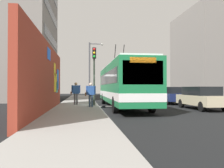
{
  "coord_description": "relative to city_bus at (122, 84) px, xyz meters",
  "views": [
    {
      "loc": [
        -18.44,
        1.18,
        1.51
      ],
      "look_at": [
        1.55,
        -1.32,
        1.83
      ],
      "focal_mm": 36.97,
      "sensor_mm": 36.0,
      "label": 1
    }
  ],
  "objects": [
    {
      "name": "parked_car_white",
      "position": [
        9.39,
        -5.2,
        -0.99
      ],
      "size": [
        4.13,
        1.8,
        1.58
      ],
      "color": "white",
      "rests_on": "ground_plane"
    },
    {
      "name": "graffiti_wall",
      "position": [
        -3.28,
        5.15,
        0.25
      ],
      "size": [
        13.22,
        0.32,
        4.14
      ],
      "color": "maroon",
      "rests_on": "ground_plane"
    },
    {
      "name": "curbside_puddle",
      "position": [
        0.87,
        1.2,
        -1.82
      ],
      "size": [
        1.85,
        1.85,
        0.0
      ],
      "primitive_type": "cylinder",
      "color": "black",
      "rests_on": "ground_plane"
    },
    {
      "name": "pedestrian_midblock",
      "position": [
        1.28,
        3.57,
        -0.61
      ],
      "size": [
        0.24,
        0.78,
        1.78
      ],
      "color": "#595960",
      "rests_on": "sidewalk_slab"
    },
    {
      "name": "traffic_light",
      "position": [
        0.29,
        2.15,
        1.31
      ],
      "size": [
        0.49,
        0.28,
        4.45
      ],
      "color": "#2D382D",
      "rests_on": "sidewalk_slab"
    },
    {
      "name": "sidewalk_slab",
      "position": [
        1.08,
        3.4,
        -1.74
      ],
      "size": [
        48.0,
        3.2,
        0.15
      ],
      "primitive_type": "cube",
      "color": "gray",
      "rests_on": "ground_plane"
    },
    {
      "name": "parked_car_champagne",
      "position": [
        -2.17,
        -5.2,
        -0.98
      ],
      "size": [
        4.6,
        1.8,
        1.58
      ],
      "color": "#C6B793",
      "rests_on": "ground_plane"
    },
    {
      "name": "pedestrian_at_curb",
      "position": [
        -0.91,
        2.45,
        -0.66
      ],
      "size": [
        0.23,
        0.76,
        1.71
      ],
      "color": "#2D3F59",
      "rests_on": "sidewalk_slab"
    },
    {
      "name": "parked_car_silver",
      "position": [
        15.24,
        -5.2,
        -0.99
      ],
      "size": [
        4.58,
        1.75,
        1.58
      ],
      "color": "#B7B7BC",
      "rests_on": "ground_plane"
    },
    {
      "name": "parked_car_navy",
      "position": [
        3.69,
        -5.2,
        -0.98
      ],
      "size": [
        4.72,
        1.87,
        1.58
      ],
      "color": "navy",
      "rests_on": "ground_plane"
    },
    {
      "name": "ground_plane",
      "position": [
        1.08,
        1.8,
        -1.82
      ],
      "size": [
        80.0,
        80.0,
        0.0
      ],
      "primitive_type": "plane",
      "color": "black"
    },
    {
      "name": "city_bus",
      "position": [
        0.0,
        0.0,
        0.0
      ],
      "size": [
        12.27,
        2.5,
        5.05
      ],
      "color": "#19723F",
      "rests_on": "ground_plane"
    },
    {
      "name": "street_lamp",
      "position": [
        9.77,
        2.07,
        2.16
      ],
      "size": [
        0.44,
        1.7,
        6.68
      ],
      "color": "#4C4C51",
      "rests_on": "sidewalk_slab"
    },
    {
      "name": "building_far_left",
      "position": [
        12.33,
        11.0,
        7.23
      ],
      "size": [
        13.31,
        8.12,
        18.1
      ],
      "color": "gray",
      "rests_on": "ground_plane"
    },
    {
      "name": "building_far_right",
      "position": [
        15.36,
        -15.2,
        4.63
      ],
      "size": [
        11.6,
        6.32,
        12.89
      ],
      "color": "gray",
      "rests_on": "ground_plane"
    }
  ]
}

